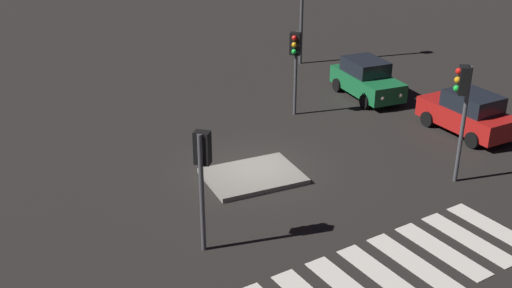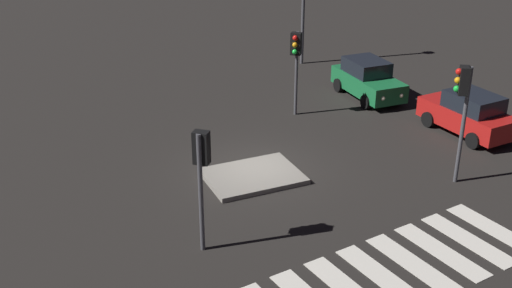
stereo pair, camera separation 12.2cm
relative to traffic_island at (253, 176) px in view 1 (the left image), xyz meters
name	(u,v)px [view 1 (the left image)]	position (x,y,z in m)	size (l,w,h in m)	color
ground_plane	(256,169)	(0.51, 0.61, -0.09)	(80.00, 80.00, 0.00)	black
traffic_island	(253,176)	(0.00, 0.00, 0.00)	(3.64, 2.93, 0.18)	gray
car_red	(467,113)	(9.66, -1.23, 0.79)	(2.12, 4.21, 1.80)	red
car_green	(367,79)	(9.07, 4.32, 0.79)	(2.45, 4.32, 1.80)	#196B38
traffic_light_east	(463,96)	(5.86, -3.91, 3.13)	(0.53, 0.54, 4.24)	#47474C
traffic_light_south	(203,162)	(-3.50, -2.95, 2.71)	(0.53, 0.54, 3.69)	#47474C
traffic_light_north	(295,53)	(4.76, 4.19, 2.77)	(0.53, 0.54, 3.77)	#47474C
crosswalk_near	(398,269)	(0.51, -6.86, -0.08)	(8.75, 3.20, 0.02)	silver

